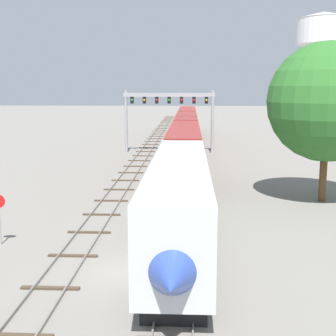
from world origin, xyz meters
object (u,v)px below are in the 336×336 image
at_px(passenger_train, 185,138).
at_px(water_tower, 323,37).
at_px(trackside_tree_left, 327,102).
at_px(signal_gantry, 169,107).

xyz_separation_m(passenger_train, water_tower, (26.02, 38.45, 15.59)).
bearing_deg(trackside_tree_left, passenger_train, 117.76).
relative_size(passenger_train, water_tower, 3.65).
height_order(passenger_train, water_tower, water_tower).
height_order(signal_gantry, water_tower, water_tower).
xyz_separation_m(water_tower, trackside_tree_left, (-15.23, -58.96, -10.57)).
bearing_deg(signal_gantry, passenger_train, -69.72).
distance_m(water_tower, trackside_tree_left, 61.81).
bearing_deg(trackside_tree_left, signal_gantry, 116.13).
height_order(water_tower, trackside_tree_left, water_tower).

